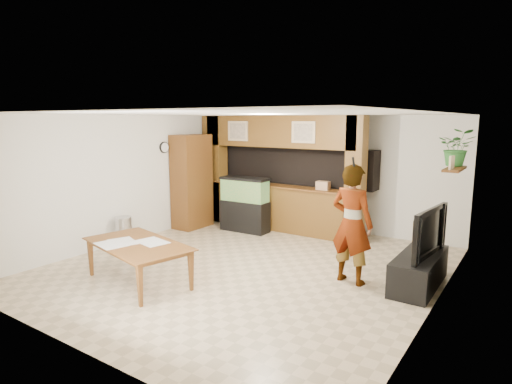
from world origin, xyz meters
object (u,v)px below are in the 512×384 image
Objects in this scene: pantry_cabinet at (192,181)px; television at (422,231)px; dining_table at (136,264)px; aquarium at (245,205)px; person at (352,224)px.

television is at bearing -8.83° from pantry_cabinet.
television is 0.70× the size of dining_table.
aquarium is at bearing 79.92° from television.
aquarium is at bearing 109.97° from dining_table.
pantry_cabinet reaches higher than aquarium.
person is (4.42, -1.25, -0.15)m from pantry_cabinet.
aquarium is at bearing 16.52° from pantry_cabinet.
person is 1.03× the size of dining_table.
pantry_cabinet reaches higher than person.
pantry_cabinet is 5.42m from television.
dining_table is (0.44, -3.51, -0.29)m from aquarium.
person reaches higher than television.
aquarium is 3.57m from person.
person is at bearing -15.80° from pantry_cabinet.
dining_table is (-3.66, -2.31, -0.55)m from television.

